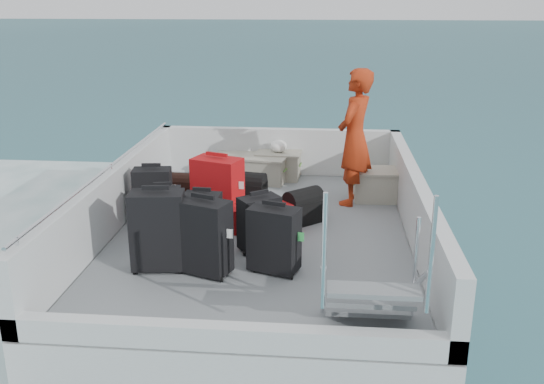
# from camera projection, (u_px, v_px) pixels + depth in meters

# --- Properties ---
(ground) EXTENTS (160.00, 160.00, 0.00)m
(ground) POSITION_uv_depth(u_px,v_px,m) (262.00, 280.00, 7.19)
(ground) COLOR #15404B
(ground) RESTS_ON ground
(ferry_hull) EXTENTS (3.60, 5.00, 0.60)m
(ferry_hull) POSITION_uv_depth(u_px,v_px,m) (262.00, 257.00, 7.10)
(ferry_hull) COLOR silver
(ferry_hull) RESTS_ON ground
(deck) EXTENTS (3.30, 4.70, 0.02)m
(deck) POSITION_uv_depth(u_px,v_px,m) (262.00, 233.00, 7.00)
(deck) COLOR slate
(deck) RESTS_ON ferry_hull
(deck_fittings) EXTENTS (3.60, 5.00, 0.90)m
(deck_fittings) POSITION_uv_depth(u_px,v_px,m) (290.00, 212.00, 6.55)
(deck_fittings) COLOR silver
(deck_fittings) RESTS_ON deck
(suitcase_0) EXTENTS (0.55, 0.35, 0.81)m
(suitcase_0) POSITION_uv_depth(u_px,v_px,m) (158.00, 232.00, 5.93)
(suitcase_0) COLOR black
(suitcase_0) RESTS_ON deck
(suitcase_1) EXTENTS (0.43, 0.30, 0.59)m
(suitcase_1) POSITION_uv_depth(u_px,v_px,m) (164.00, 213.00, 6.75)
(suitcase_1) COLOR black
(suitcase_1) RESTS_ON deck
(suitcase_2) EXTENTS (0.48, 0.33, 0.65)m
(suitcase_2) POSITION_uv_depth(u_px,v_px,m) (153.00, 195.00, 7.28)
(suitcase_2) COLOR black
(suitcase_2) RESTS_ON deck
(suitcase_3) EXTENTS (0.56, 0.45, 0.75)m
(suitcase_3) POSITION_uv_depth(u_px,v_px,m) (204.00, 238.00, 5.85)
(suitcase_3) COLOR black
(suitcase_3) RESTS_ON deck
(suitcase_4) EXTENTS (0.41, 0.26, 0.59)m
(suitcase_4) POSITION_uv_depth(u_px,v_px,m) (203.00, 220.00, 6.56)
(suitcase_4) COLOR black
(suitcase_4) RESTS_ON deck
(suitcase_5) EXTENTS (0.65, 0.51, 0.77)m
(suitcase_5) POSITION_uv_depth(u_px,v_px,m) (218.00, 190.00, 7.26)
(suitcase_5) COLOR #AB0E0D
(suitcase_5) RESTS_ON deck
(suitcase_6) EXTENTS (0.54, 0.42, 0.66)m
(suitcase_6) POSITION_uv_depth(u_px,v_px,m) (274.00, 240.00, 5.91)
(suitcase_6) COLOR black
(suitcase_6) RESTS_ON deck
(suitcase_7) EXTENTS (0.49, 0.44, 0.60)m
(suitcase_7) POSITION_uv_depth(u_px,v_px,m) (259.00, 224.00, 6.43)
(suitcase_7) COLOR black
(suitcase_7) RESTS_ON deck
(suitcase_8) EXTENTS (0.78, 0.56, 0.29)m
(suitcase_8) POSITION_uv_depth(u_px,v_px,m) (262.00, 216.00, 7.08)
(suitcase_8) COLOR #AB0E0D
(suitcase_8) RESTS_ON deck
(duffel_0) EXTENTS (0.60, 0.34, 0.32)m
(duffel_0) POSITION_uv_depth(u_px,v_px,m) (172.00, 192.00, 7.92)
(duffel_0) COLOR black
(duffel_0) RESTS_ON deck
(duffel_1) EXTENTS (0.57, 0.39, 0.32)m
(duffel_1) POSITION_uv_depth(u_px,v_px,m) (246.00, 191.00, 7.96)
(duffel_1) COLOR black
(duffel_1) RESTS_ON deck
(duffel_2) EXTENTS (0.54, 0.52, 0.32)m
(duffel_2) POSITION_uv_depth(u_px,v_px,m) (303.00, 209.00, 7.27)
(duffel_2) COLOR black
(duffel_2) RESTS_ON deck
(crate_0) EXTENTS (0.59, 0.44, 0.33)m
(crate_0) POSITION_uv_depth(u_px,v_px,m) (238.00, 167.00, 9.06)
(crate_0) COLOR #9C9A88
(crate_0) RESTS_ON deck
(crate_1) EXTENTS (0.65, 0.51, 0.35)m
(crate_1) POSITION_uv_depth(u_px,v_px,m) (265.00, 171.00, 8.80)
(crate_1) COLOR #9C9A88
(crate_1) RESTS_ON deck
(crate_2) EXTENTS (0.65, 0.47, 0.37)m
(crate_2) POSITION_uv_depth(u_px,v_px,m) (279.00, 166.00, 9.00)
(crate_2) COLOR #9C9A88
(crate_2) RESTS_ON deck
(crate_3) EXTENTS (0.65, 0.46, 0.38)m
(crate_3) POSITION_uv_depth(u_px,v_px,m) (379.00, 186.00, 8.05)
(crate_3) COLOR #9C9A88
(crate_3) RESTS_ON deck
(yellow_bag) EXTENTS (0.28, 0.26, 0.22)m
(yellow_bag) POSITION_uv_depth(u_px,v_px,m) (377.00, 180.00, 8.57)
(yellow_bag) COLOR yellow
(yellow_bag) RESTS_ON deck
(white_bag) EXTENTS (0.24, 0.24, 0.18)m
(white_bag) POSITION_uv_depth(u_px,v_px,m) (279.00, 148.00, 8.92)
(white_bag) COLOR white
(white_bag) RESTS_ON crate_2
(passenger) EXTENTS (0.65, 0.76, 1.76)m
(passenger) POSITION_uv_depth(u_px,v_px,m) (355.00, 138.00, 7.72)
(passenger) COLOR red
(passenger) RESTS_ON deck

